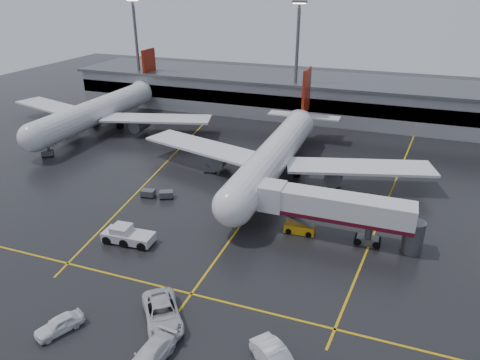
% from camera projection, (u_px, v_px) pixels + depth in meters
% --- Properties ---
extents(ground, '(220.00, 220.00, 0.00)m').
position_uv_depth(ground, '(258.00, 202.00, 64.19)').
color(ground, black).
rests_on(ground, ground).
extents(apron_line_centre, '(0.25, 90.00, 0.02)m').
position_uv_depth(apron_line_centre, '(258.00, 202.00, 64.19)').
color(apron_line_centre, gold).
rests_on(apron_line_centre, ground).
extents(apron_line_stop, '(60.00, 0.25, 0.02)m').
position_uv_depth(apron_line_stop, '(191.00, 294.00, 45.38)').
color(apron_line_stop, gold).
rests_on(apron_line_stop, ground).
extents(apron_line_left, '(9.99, 69.35, 0.02)m').
position_uv_depth(apron_line_left, '(168.00, 160.00, 79.00)').
color(apron_line_left, gold).
rests_on(apron_line_left, ground).
extents(apron_line_right, '(7.57, 69.64, 0.02)m').
position_uv_depth(apron_line_right, '(391.00, 192.00, 67.10)').
color(apron_line_right, gold).
rests_on(apron_line_right, ground).
extents(terminal, '(122.00, 19.00, 8.60)m').
position_uv_depth(terminal, '(321.00, 97.00, 103.39)').
color(terminal, gray).
rests_on(terminal, ground).
extents(light_mast_left, '(3.00, 1.20, 25.45)m').
position_uv_depth(light_mast_left, '(137.00, 46.00, 108.20)').
color(light_mast_left, '#595B60').
rests_on(light_mast_left, ground).
extents(light_mast_mid, '(3.00, 1.20, 25.45)m').
position_uv_depth(light_mast_mid, '(297.00, 55.00, 95.68)').
color(light_mast_mid, '#595B60').
rests_on(light_mast_mid, ground).
extents(main_airliner, '(48.80, 45.60, 14.10)m').
position_uv_depth(main_airliner, '(277.00, 152.00, 70.74)').
color(main_airliner, silver).
rests_on(main_airliner, ground).
extents(second_airliner, '(48.80, 45.60, 14.10)m').
position_uv_depth(second_airliner, '(102.00, 109.00, 94.15)').
color(second_airliner, silver).
rests_on(second_airliner, ground).
extents(jet_bridge, '(19.90, 3.40, 6.05)m').
position_uv_depth(jet_bridge, '(336.00, 210.00, 53.72)').
color(jet_bridge, silver).
rests_on(jet_bridge, ground).
extents(pushback_tractor, '(6.43, 3.02, 2.25)m').
position_uv_depth(pushback_tractor, '(127.00, 236.00, 53.98)').
color(pushback_tractor, '#BDBDBF').
rests_on(pushback_tractor, ground).
extents(belt_loader, '(3.87, 1.92, 2.41)m').
position_uv_depth(belt_loader, '(300.00, 228.00, 56.23)').
color(belt_loader, orange).
rests_on(belt_loader, ground).
extents(service_van_a, '(6.76, 7.42, 1.92)m').
position_uv_depth(service_van_a, '(162.00, 313.00, 41.36)').
color(service_van_a, silver).
rests_on(service_van_a, ground).
extents(service_van_b, '(2.87, 5.83, 1.63)m').
position_uv_depth(service_van_b, '(150.00, 356.00, 36.90)').
color(service_van_b, silver).
rests_on(service_van_b, ground).
extents(service_van_c, '(5.61, 5.14, 1.86)m').
position_uv_depth(service_van_c, '(277.00, 360.00, 36.30)').
color(service_van_c, silver).
rests_on(service_van_c, ground).
extents(service_van_d, '(3.50, 4.74, 1.50)m').
position_uv_depth(service_van_d, '(59.00, 324.00, 40.32)').
color(service_van_d, white).
rests_on(service_van_d, ground).
extents(baggage_cart_a, '(2.37, 2.05, 1.12)m').
position_uv_depth(baggage_cart_a, '(166.00, 194.00, 65.02)').
color(baggage_cart_a, '#595B60').
rests_on(baggage_cart_a, ground).
extents(baggage_cart_b, '(2.14, 1.53, 1.12)m').
position_uv_depth(baggage_cart_b, '(148.00, 193.00, 65.41)').
color(baggage_cart_b, '#595B60').
rests_on(baggage_cart_b, ground).
extents(baggage_cart_c, '(2.25, 1.73, 1.12)m').
position_uv_depth(baggage_cart_c, '(210.00, 169.00, 73.81)').
color(baggage_cart_c, '#595B60').
rests_on(baggage_cart_c, ground).
extents(baggage_cart_d, '(2.14, 1.52, 1.12)m').
position_uv_depth(baggage_cart_d, '(49.00, 138.00, 88.01)').
color(baggage_cart_d, '#595B60').
rests_on(baggage_cart_d, ground).
extents(baggage_cart_e, '(2.38, 2.21, 1.12)m').
position_uv_depth(baggage_cart_e, '(48.00, 153.00, 80.42)').
color(baggage_cart_e, '#595B60').
rests_on(baggage_cart_e, ground).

